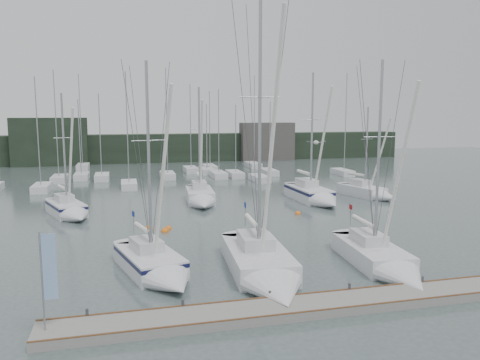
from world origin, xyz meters
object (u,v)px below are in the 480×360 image
sailboat_near_center (266,272)px  sailboat_mid_d (316,196)px  buoy_b (298,214)px  buoy_a (165,232)px  sailboat_near_right (386,264)px  sailboat_mid_e (372,193)px  sailboat_mid_c (201,198)px  buoy_c (149,230)px  sailboat_mid_a (70,211)px  buoy_d (168,229)px  sailboat_near_left (158,269)px  dock_banner (47,272)px

sailboat_near_center → sailboat_mid_d: size_ratio=1.20×
buoy_b → buoy_a: bearing=-164.2°
sailboat_near_right → sailboat_mid_e: size_ratio=1.25×
sailboat_mid_c → buoy_c: size_ratio=19.30×
sailboat_mid_a → buoy_b: sailboat_mid_a is taller
sailboat_near_right → sailboat_mid_a: bearing=139.3°
buoy_d → buoy_b: bearing=12.8°
sailboat_near_center → buoy_b: 17.13m
sailboat_near_center → sailboat_mid_a: size_ratio=1.46×
sailboat_mid_c → sailboat_near_right: bearing=-68.2°
sailboat_near_left → sailboat_mid_a: (-6.11, 16.76, 0.03)m
sailboat_near_right → buoy_c: bearing=138.2°
sailboat_mid_e → buoy_b: sailboat_mid_e is taller
sailboat_near_left → sailboat_mid_a: bearing=94.8°
sailboat_mid_e → buoy_d: sailboat_mid_e is taller
dock_banner → sailboat_near_left: bearing=48.1°
sailboat_mid_e → buoy_a: size_ratio=16.94×
sailboat_near_left → sailboat_near_right: sailboat_near_right is taller
sailboat_near_center → sailboat_mid_d: sailboat_near_center is taller
sailboat_mid_a → buoy_a: (7.35, -6.80, -0.56)m
sailboat_mid_a → sailboat_mid_c: bearing=-7.0°
buoy_a → sailboat_mid_a: bearing=137.2°
buoy_c → sailboat_mid_a: bearing=136.6°
sailboat_mid_a → sailboat_mid_e: 29.56m
sailboat_mid_c → sailboat_near_left: bearing=-101.3°
sailboat_near_left → sailboat_mid_c: (5.58, 19.60, 0.07)m
sailboat_near_center → sailboat_mid_e: bearing=53.1°
sailboat_near_center → buoy_a: sailboat_near_center is taller
sailboat_near_left → sailboat_mid_d: size_ratio=0.91×
sailboat_mid_c → dock_banner: (-10.20, -25.45, 2.12)m
sailboat_mid_a → sailboat_mid_c: 12.03m
buoy_a → dock_banner: (-5.86, -15.81, 2.72)m
sailboat_mid_e → buoy_d: bearing=-175.3°
sailboat_mid_a → buoy_d: size_ratio=21.29×
sailboat_near_right → buoy_d: sailboat_near_right is taller
sailboat_mid_a → buoy_d: 9.79m
sailboat_near_left → sailboat_mid_d: bearing=31.6°
buoy_a → buoy_c: size_ratio=0.96×
buoy_c → dock_banner: bearing=-105.8°
sailboat_near_right → sailboat_mid_a: sailboat_near_right is taller
sailboat_mid_e → buoy_a: sailboat_mid_e is taller
sailboat_near_right → buoy_b: size_ratio=23.44×
sailboat_mid_a → buoy_b: 19.55m
sailboat_mid_d → sailboat_mid_a: bearing=-179.2°
buoy_d → sailboat_mid_e: bearing=20.0°
sailboat_near_right → sailboat_mid_c: size_ratio=1.05×
sailboat_near_center → buoy_d: sailboat_near_center is taller
sailboat_near_right → buoy_a: bearing=137.5°
sailboat_mid_e → buoy_a: bearing=-173.9°
buoy_b → sailboat_mid_e: bearing=27.5°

